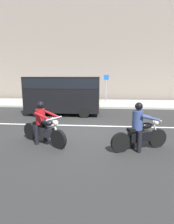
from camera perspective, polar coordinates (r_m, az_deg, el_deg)
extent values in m
plane|color=#252525|center=(8.18, -2.20, -6.01)|extent=(80.00, 80.00, 0.00)
cube|color=#99968E|center=(15.95, 1.32, 2.77)|extent=(40.00, 4.40, 0.14)
cube|color=slate|center=(19.64, 2.09, 23.82)|extent=(40.00, 1.40, 13.39)
cube|color=silver|center=(9.05, -2.25, -4.28)|extent=(18.00, 0.14, 0.01)
cylinder|color=black|center=(6.27, -8.98, -8.45)|extent=(0.62, 0.45, 0.66)
cylinder|color=black|center=(7.38, -17.41, -5.79)|extent=(0.62, 0.45, 0.66)
cylinder|color=silver|center=(6.24, -9.86, -5.20)|extent=(0.33, 0.23, 0.76)
cube|color=black|center=(6.76, -13.61, -5.90)|extent=(0.86, 0.68, 0.32)
ellipsoid|color=black|center=(6.51, -12.50, -3.30)|extent=(0.53, 0.46, 0.22)
cube|color=black|center=(6.83, -14.68, -3.58)|extent=(0.57, 0.48, 0.10)
cylinder|color=silver|center=(6.20, -10.36, -2.00)|extent=(0.40, 0.62, 0.04)
sphere|color=silver|center=(6.17, -9.80, -3.37)|extent=(0.17, 0.17, 0.17)
cylinder|color=silver|center=(7.12, -14.15, -6.08)|extent=(0.63, 0.43, 0.07)
cylinder|color=black|center=(6.78, -15.63, -6.99)|extent=(0.21, 0.21, 0.70)
cylinder|color=black|center=(7.02, -13.06, -6.24)|extent=(0.21, 0.21, 0.70)
cylinder|color=maroon|center=(6.72, -14.48, -1.42)|extent=(0.47, 0.47, 0.54)
cylinder|color=maroon|center=(6.30, -14.03, -1.33)|extent=(0.66, 0.45, 0.22)
cylinder|color=maroon|center=(6.58, -11.09, -0.67)|extent=(0.66, 0.45, 0.22)
sphere|color=tan|center=(6.63, -14.53, 1.86)|extent=(0.20, 0.20, 0.20)
sphere|color=black|center=(6.63, -14.54, 2.12)|extent=(0.25, 0.25, 0.25)
cylinder|color=black|center=(6.75, 21.29, -7.67)|extent=(0.65, 0.36, 0.66)
cylinder|color=black|center=(6.01, 10.53, -9.40)|extent=(0.65, 0.36, 0.66)
cylinder|color=silver|center=(6.57, 20.68, -4.91)|extent=(0.35, 0.18, 0.77)
cube|color=black|center=(6.30, 16.31, -7.32)|extent=(0.82, 0.55, 0.32)
ellipsoid|color=black|center=(6.33, 18.15, -4.10)|extent=(0.53, 0.40, 0.22)
cube|color=black|center=(6.14, 15.02, -5.36)|extent=(0.57, 0.42, 0.10)
cylinder|color=silver|center=(6.45, 20.47, -1.96)|extent=(0.30, 0.66, 0.04)
sphere|color=silver|center=(6.53, 20.95, -3.10)|extent=(0.17, 0.17, 0.17)
cylinder|color=silver|center=(6.32, 13.14, -8.27)|extent=(0.68, 0.33, 0.07)
cylinder|color=black|center=(6.11, 16.16, -9.11)|extent=(0.20, 0.20, 0.69)
cylinder|color=black|center=(6.43, 14.21, -7.98)|extent=(0.20, 0.20, 0.69)
cylinder|color=navy|center=(6.09, 15.65, -2.52)|extent=(0.44, 0.44, 0.62)
cylinder|color=navy|center=(6.07, 19.37, -1.84)|extent=(0.65, 0.33, 0.26)
cylinder|color=navy|center=(6.42, 17.06, -1.00)|extent=(0.65, 0.33, 0.26)
sphere|color=tan|center=(6.02, 16.02, 1.46)|extent=(0.20, 0.20, 0.20)
sphere|color=black|center=(6.01, 16.04, 1.74)|extent=(0.25, 0.25, 0.25)
cube|color=black|center=(11.61, -7.47, 5.66)|extent=(4.56, 1.90, 2.14)
cube|color=black|center=(11.56, -7.55, 8.97)|extent=(4.42, 1.93, 0.56)
cylinder|color=black|center=(11.53, -0.46, 0.74)|extent=(0.64, 1.96, 0.64)
cylinder|color=black|center=(12.12, -13.89, 0.93)|extent=(0.64, 1.96, 0.64)
cylinder|color=gray|center=(16.49, 6.04, 7.47)|extent=(0.08, 0.08, 2.42)
cube|color=#1959B2|center=(16.42, 6.11, 10.81)|extent=(0.44, 0.03, 0.44)
cylinder|color=black|center=(15.64, -3.92, 4.49)|extent=(0.14, 0.14, 0.89)
cylinder|color=black|center=(15.61, -3.19, 4.49)|extent=(0.14, 0.14, 0.89)
cylinder|color=black|center=(15.56, -3.59, 7.21)|extent=(0.34, 0.34, 0.60)
sphere|color=tan|center=(15.53, -3.61, 8.70)|extent=(0.21, 0.21, 0.21)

